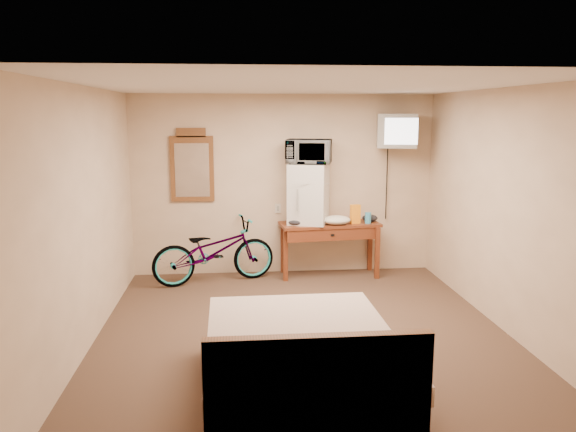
{
  "coord_description": "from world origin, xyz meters",
  "views": [
    {
      "loc": [
        -0.67,
        -5.47,
        2.24
      ],
      "look_at": [
        -0.11,
        0.46,
        1.15
      ],
      "focal_mm": 35.0,
      "sensor_mm": 36.0,
      "label": 1
    }
  ],
  "objects_px": {
    "microwave": "(309,151)",
    "crt_television": "(397,131)",
    "blue_cup": "(368,218)",
    "bed": "(302,364)",
    "desk": "(330,232)",
    "bicycle": "(214,251)",
    "mini_fridge": "(309,194)",
    "wall_mirror": "(192,166)"
  },
  "relations": [
    {
      "from": "blue_cup",
      "to": "crt_television",
      "type": "distance_m",
      "value": 1.24
    },
    {
      "from": "mini_fridge",
      "to": "blue_cup",
      "type": "relative_size",
      "value": 5.45
    },
    {
      "from": "desk",
      "to": "bicycle",
      "type": "relative_size",
      "value": 0.85
    },
    {
      "from": "desk",
      "to": "microwave",
      "type": "xyz_separation_m",
      "value": [
        -0.29,
        0.04,
        1.1
      ]
    },
    {
      "from": "microwave",
      "to": "blue_cup",
      "type": "height_order",
      "value": "microwave"
    },
    {
      "from": "crt_television",
      "to": "bed",
      "type": "xyz_separation_m",
      "value": [
        -1.68,
        -3.4,
        -1.71
      ]
    },
    {
      "from": "desk",
      "to": "bed",
      "type": "xyz_separation_m",
      "value": [
        -0.79,
        -3.38,
        -0.33
      ]
    },
    {
      "from": "crt_television",
      "to": "wall_mirror",
      "type": "relative_size",
      "value": 0.64
    },
    {
      "from": "desk",
      "to": "bicycle",
      "type": "bearing_deg",
      "value": -174.57
    },
    {
      "from": "crt_television",
      "to": "bed",
      "type": "bearing_deg",
      "value": -116.37
    },
    {
      "from": "blue_cup",
      "to": "bicycle",
      "type": "relative_size",
      "value": 0.09
    },
    {
      "from": "blue_cup",
      "to": "bed",
      "type": "bearing_deg",
      "value": -111.42
    },
    {
      "from": "desk",
      "to": "bicycle",
      "type": "height_order",
      "value": "bicycle"
    },
    {
      "from": "desk",
      "to": "wall_mirror",
      "type": "relative_size",
      "value": 1.41
    },
    {
      "from": "desk",
      "to": "bed",
      "type": "bearing_deg",
      "value": -103.13
    },
    {
      "from": "microwave",
      "to": "desk",
      "type": "bearing_deg",
      "value": 7.31
    },
    {
      "from": "microwave",
      "to": "crt_television",
      "type": "xyz_separation_m",
      "value": [
        1.19,
        -0.02,
        0.27
      ]
    },
    {
      "from": "bed",
      "to": "desk",
      "type": "bearing_deg",
      "value": 76.87
    },
    {
      "from": "wall_mirror",
      "to": "bicycle",
      "type": "distance_m",
      "value": 1.21
    },
    {
      "from": "bed",
      "to": "microwave",
      "type": "bearing_deg",
      "value": 81.78
    },
    {
      "from": "wall_mirror",
      "to": "blue_cup",
      "type": "bearing_deg",
      "value": -7.55
    },
    {
      "from": "blue_cup",
      "to": "wall_mirror",
      "type": "distance_m",
      "value": 2.51
    },
    {
      "from": "bicycle",
      "to": "bed",
      "type": "bearing_deg",
      "value": 177.96
    },
    {
      "from": "crt_television",
      "to": "bicycle",
      "type": "distance_m",
      "value": 2.94
    },
    {
      "from": "microwave",
      "to": "blue_cup",
      "type": "distance_m",
      "value": 1.22
    },
    {
      "from": "wall_mirror",
      "to": "bed",
      "type": "xyz_separation_m",
      "value": [
        1.08,
        -3.65,
        -1.23
      ]
    },
    {
      "from": "mini_fridge",
      "to": "blue_cup",
      "type": "height_order",
      "value": "mini_fridge"
    },
    {
      "from": "microwave",
      "to": "mini_fridge",
      "type": "bearing_deg",
      "value": -109.16
    },
    {
      "from": "desk",
      "to": "bed",
      "type": "height_order",
      "value": "bed"
    },
    {
      "from": "mini_fridge",
      "to": "bicycle",
      "type": "relative_size",
      "value": 0.5
    },
    {
      "from": "blue_cup",
      "to": "bed",
      "type": "height_order",
      "value": "same"
    },
    {
      "from": "wall_mirror",
      "to": "mini_fridge",
      "type": "bearing_deg",
      "value": -8.49
    },
    {
      "from": "blue_cup",
      "to": "wall_mirror",
      "type": "relative_size",
      "value": 0.15
    },
    {
      "from": "microwave",
      "to": "bicycle",
      "type": "distance_m",
      "value": 1.84
    },
    {
      "from": "crt_television",
      "to": "blue_cup",
      "type": "bearing_deg",
      "value": -170.19
    },
    {
      "from": "desk",
      "to": "wall_mirror",
      "type": "bearing_deg",
      "value": 171.71
    },
    {
      "from": "desk",
      "to": "blue_cup",
      "type": "distance_m",
      "value": 0.56
    },
    {
      "from": "desk",
      "to": "bed",
      "type": "distance_m",
      "value": 3.49
    },
    {
      "from": "desk",
      "to": "crt_television",
      "type": "distance_m",
      "value": 1.64
    },
    {
      "from": "mini_fridge",
      "to": "wall_mirror",
      "type": "relative_size",
      "value": 0.82
    },
    {
      "from": "bicycle",
      "to": "mini_fridge",
      "type": "bearing_deg",
      "value": -97.62
    },
    {
      "from": "mini_fridge",
      "to": "bed",
      "type": "xyz_separation_m",
      "value": [
        -0.49,
        -3.42,
        -0.86
      ]
    }
  ]
}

